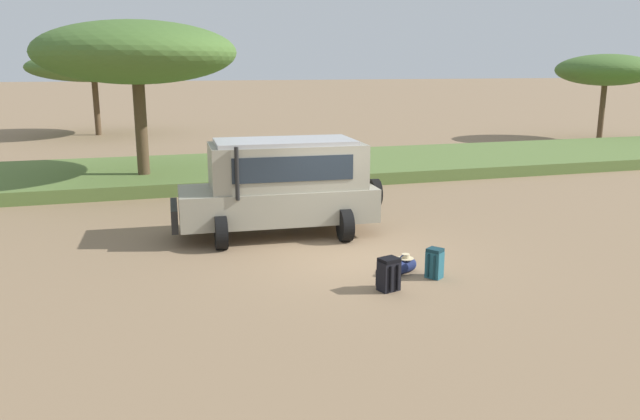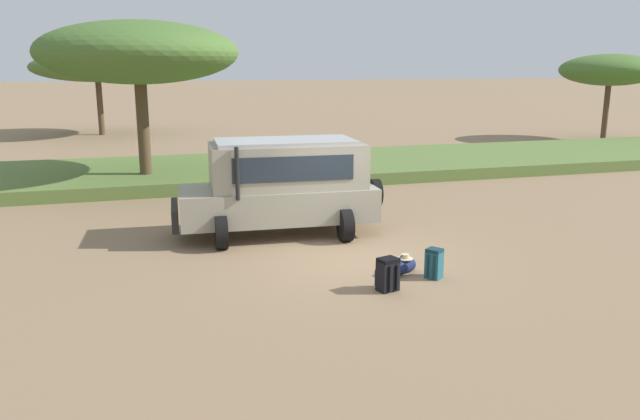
{
  "view_description": "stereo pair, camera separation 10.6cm",
  "coord_description": "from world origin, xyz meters",
  "px_view_note": "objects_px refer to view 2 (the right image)",
  "views": [
    {
      "loc": [
        -4.57,
        -12.68,
        4.27
      ],
      "look_at": [
        -0.56,
        0.68,
        1.0
      ],
      "focal_mm": 35.0,
      "sensor_mm": 36.0,
      "label": 1
    },
    {
      "loc": [
        -4.47,
        -12.71,
        4.27
      ],
      "look_at": [
        -0.56,
        0.68,
        1.0
      ],
      "focal_mm": 35.0,
      "sensor_mm": 36.0,
      "label": 2
    }
  ],
  "objects_px": {
    "safari_vehicle": "(282,185)",
    "acacia_tree_left_mid": "(138,53)",
    "acacia_tree_far_left": "(97,67)",
    "acacia_tree_centre_back": "(610,70)",
    "backpack_beside_front_wheel": "(387,275)",
    "duffel_bag_low_black_case": "(402,266)",
    "backpack_cluster_center": "(434,264)"
  },
  "relations": [
    {
      "from": "acacia_tree_far_left",
      "to": "safari_vehicle",
      "type": "bearing_deg",
      "value": -77.89
    },
    {
      "from": "duffel_bag_low_black_case",
      "to": "backpack_beside_front_wheel",
      "type": "bearing_deg",
      "value": -128.69
    },
    {
      "from": "acacia_tree_centre_back",
      "to": "backpack_cluster_center",
      "type": "bearing_deg",
      "value": -136.69
    },
    {
      "from": "backpack_beside_front_wheel",
      "to": "backpack_cluster_center",
      "type": "bearing_deg",
      "value": 18.55
    },
    {
      "from": "duffel_bag_low_black_case",
      "to": "backpack_cluster_center",
      "type": "bearing_deg",
      "value": -39.88
    },
    {
      "from": "backpack_cluster_center",
      "to": "acacia_tree_left_mid",
      "type": "relative_size",
      "value": 0.08
    },
    {
      "from": "safari_vehicle",
      "to": "acacia_tree_left_mid",
      "type": "distance_m",
      "value": 9.05
    },
    {
      "from": "safari_vehicle",
      "to": "acacia_tree_left_mid",
      "type": "bearing_deg",
      "value": 112.56
    },
    {
      "from": "acacia_tree_left_mid",
      "to": "acacia_tree_centre_back",
      "type": "distance_m",
      "value": 26.77
    },
    {
      "from": "acacia_tree_far_left",
      "to": "acacia_tree_centre_back",
      "type": "height_order",
      "value": "acacia_tree_far_left"
    },
    {
      "from": "safari_vehicle",
      "to": "acacia_tree_far_left",
      "type": "height_order",
      "value": "acacia_tree_far_left"
    },
    {
      "from": "duffel_bag_low_black_case",
      "to": "acacia_tree_left_mid",
      "type": "distance_m",
      "value": 13.28
    },
    {
      "from": "backpack_cluster_center",
      "to": "acacia_tree_left_mid",
      "type": "bearing_deg",
      "value": 114.54
    },
    {
      "from": "acacia_tree_far_left",
      "to": "acacia_tree_centre_back",
      "type": "xyz_separation_m",
      "value": [
        28.08,
        -10.85,
        -0.15
      ]
    },
    {
      "from": "backpack_beside_front_wheel",
      "to": "acacia_tree_left_mid",
      "type": "relative_size",
      "value": 0.09
    },
    {
      "from": "safari_vehicle",
      "to": "acacia_tree_far_left",
      "type": "xyz_separation_m",
      "value": [
        -5.54,
        25.84,
        2.79
      ]
    },
    {
      "from": "acacia_tree_far_left",
      "to": "acacia_tree_left_mid",
      "type": "relative_size",
      "value": 1.1
    },
    {
      "from": "acacia_tree_centre_back",
      "to": "backpack_beside_front_wheel",
      "type": "bearing_deg",
      "value": -137.73
    },
    {
      "from": "duffel_bag_low_black_case",
      "to": "acacia_tree_far_left",
      "type": "bearing_deg",
      "value": 103.76
    },
    {
      "from": "duffel_bag_low_black_case",
      "to": "acacia_tree_centre_back",
      "type": "bearing_deg",
      "value": 41.92
    },
    {
      "from": "acacia_tree_left_mid",
      "to": "duffel_bag_low_black_case",
      "type": "bearing_deg",
      "value": -66.81
    },
    {
      "from": "acacia_tree_far_left",
      "to": "backpack_beside_front_wheel",
      "type": "bearing_deg",
      "value": -77.81
    },
    {
      "from": "backpack_cluster_center",
      "to": "acacia_tree_centre_back",
      "type": "distance_m",
      "value": 28.16
    },
    {
      "from": "backpack_cluster_center",
      "to": "duffel_bag_low_black_case",
      "type": "height_order",
      "value": "backpack_cluster_center"
    },
    {
      "from": "backpack_beside_front_wheel",
      "to": "duffel_bag_low_black_case",
      "type": "bearing_deg",
      "value": 51.31
    },
    {
      "from": "backpack_beside_front_wheel",
      "to": "duffel_bag_low_black_case",
      "type": "relative_size",
      "value": 0.9
    },
    {
      "from": "acacia_tree_left_mid",
      "to": "acacia_tree_centre_back",
      "type": "bearing_deg",
      "value": 15.67
    },
    {
      "from": "backpack_beside_front_wheel",
      "to": "acacia_tree_left_mid",
      "type": "xyz_separation_m",
      "value": [
        -4.25,
        12.33,
        4.33
      ]
    },
    {
      "from": "backpack_beside_front_wheel",
      "to": "backpack_cluster_center",
      "type": "distance_m",
      "value": 1.26
    },
    {
      "from": "backpack_beside_front_wheel",
      "to": "acacia_tree_far_left",
      "type": "bearing_deg",
      "value": 102.19
    },
    {
      "from": "backpack_beside_front_wheel",
      "to": "duffel_bag_low_black_case",
      "type": "height_order",
      "value": "backpack_beside_front_wheel"
    },
    {
      "from": "backpack_beside_front_wheel",
      "to": "backpack_cluster_center",
      "type": "relative_size",
      "value": 1.05
    }
  ]
}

